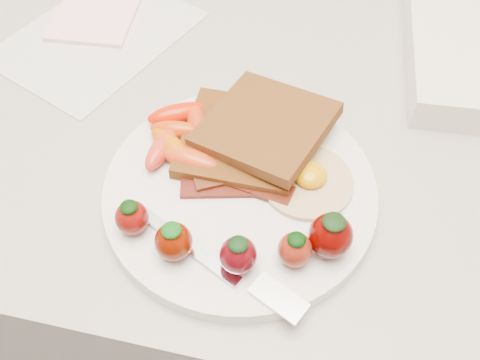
# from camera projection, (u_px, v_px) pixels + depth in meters

# --- Properties ---
(counter) EXTENTS (2.00, 0.60, 0.90)m
(counter) POSITION_uv_depth(u_px,v_px,m) (243.00, 277.00, 0.98)
(counter) COLOR gray
(counter) RESTS_ON ground
(plate) EXTENTS (0.27, 0.27, 0.02)m
(plate) POSITION_uv_depth(u_px,v_px,m) (240.00, 191.00, 0.53)
(plate) COLOR silver
(plate) RESTS_ON counter
(toast_lower) EXTENTS (0.12, 0.12, 0.01)m
(toast_lower) POSITION_uv_depth(u_px,v_px,m) (241.00, 140.00, 0.55)
(toast_lower) COLOR #3D1604
(toast_lower) RESTS_ON plate
(toast_upper) EXTENTS (0.15, 0.15, 0.03)m
(toast_upper) POSITION_uv_depth(u_px,v_px,m) (266.00, 125.00, 0.54)
(toast_upper) COLOR #37180B
(toast_upper) RESTS_ON toast_lower
(fried_egg) EXTENTS (0.11, 0.11, 0.02)m
(fried_egg) POSITION_uv_depth(u_px,v_px,m) (308.00, 180.00, 0.52)
(fried_egg) COLOR #F8E5B2
(fried_egg) RESTS_ON plate
(bacon_strips) EXTENTS (0.11, 0.07, 0.01)m
(bacon_strips) POSITION_uv_depth(u_px,v_px,m) (239.00, 180.00, 0.52)
(bacon_strips) COLOR #350303
(bacon_strips) RESTS_ON plate
(baby_carrots) EXTENTS (0.10, 0.11, 0.02)m
(baby_carrots) POSITION_uv_depth(u_px,v_px,m) (179.00, 137.00, 0.55)
(baby_carrots) COLOR #C53906
(baby_carrots) RESTS_ON plate
(strawberries) EXTENTS (0.21, 0.07, 0.05)m
(strawberries) POSITION_uv_depth(u_px,v_px,m) (246.00, 239.00, 0.47)
(strawberries) COLOR #650A06
(strawberries) RESTS_ON plate
(fork) EXTENTS (0.17, 0.09, 0.00)m
(fork) POSITION_uv_depth(u_px,v_px,m) (228.00, 268.00, 0.47)
(fork) COLOR white
(fork) RESTS_ON plate
(paper_sheet) EXTENTS (0.26, 0.29, 0.00)m
(paper_sheet) POSITION_uv_depth(u_px,v_px,m) (98.00, 36.00, 0.69)
(paper_sheet) COLOR silver
(paper_sheet) RESTS_ON counter
(notepad) EXTENTS (0.12, 0.16, 0.01)m
(notepad) POSITION_uv_depth(u_px,v_px,m) (99.00, 8.00, 0.72)
(notepad) COLOR #FFC8CF
(notepad) RESTS_ON paper_sheet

